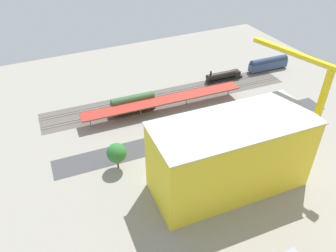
# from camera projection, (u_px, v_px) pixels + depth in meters

# --- Properties ---
(ground_plane) EXTENTS (155.29, 155.29, 0.00)m
(ground_plane) POSITION_uv_depth(u_px,v_px,m) (195.00, 124.00, 115.40)
(ground_plane) COLOR gray
(ground_plane) RESTS_ON ground
(rail_bed) EXTENTS (97.60, 18.35, 0.01)m
(rail_bed) POSITION_uv_depth(u_px,v_px,m) (170.00, 97.00, 130.37)
(rail_bed) COLOR #5B544C
(rail_bed) RESTS_ON ground
(street_asphalt) EXTENTS (97.37, 13.56, 0.01)m
(street_asphalt) POSITION_uv_depth(u_px,v_px,m) (202.00, 133.00, 111.59)
(street_asphalt) COLOR #424244
(street_asphalt) RESTS_ON ground
(track_rails) EXTENTS (96.96, 11.92, 0.12)m
(track_rails) POSITION_uv_depth(u_px,v_px,m) (170.00, 97.00, 130.26)
(track_rails) COLOR #9E9EA8
(track_rails) RESTS_ON ground
(platform_canopy_near) EXTENTS (59.86, 8.24, 4.44)m
(platform_canopy_near) POSITION_uv_depth(u_px,v_px,m) (164.00, 100.00, 120.20)
(platform_canopy_near) COLOR #A82D23
(platform_canopy_near) RESTS_ON ground
(locomotive) EXTENTS (16.40, 3.69, 5.29)m
(locomotive) POSITION_uv_depth(u_px,v_px,m) (224.00, 76.00, 140.63)
(locomotive) COLOR black
(locomotive) RESTS_ON ground
(passenger_coach) EXTENTS (18.75, 4.02, 5.85)m
(passenger_coach) POSITION_uv_depth(u_px,v_px,m) (268.00, 64.00, 147.80)
(passenger_coach) COLOR black
(passenger_coach) RESTS_ON ground
(freight_coach_far) EXTENTS (16.48, 3.95, 6.19)m
(freight_coach_far) POSITION_uv_depth(u_px,v_px,m) (133.00, 103.00, 120.87)
(freight_coach_far) COLOR black
(freight_coach_far) RESTS_ON ground
(parked_car_0) EXTENTS (4.79, 2.21, 1.80)m
(parked_car_0) POSITION_uv_depth(u_px,v_px,m) (236.00, 114.00, 119.08)
(parked_car_0) COLOR black
(parked_car_0) RESTS_ON ground
(parked_car_1) EXTENTS (4.25, 1.87, 1.53)m
(parked_car_1) POSITION_uv_depth(u_px,v_px,m) (224.00, 118.00, 117.31)
(parked_car_1) COLOR black
(parked_car_1) RESTS_ON ground
(parked_car_2) EXTENTS (4.38, 1.85, 1.69)m
(parked_car_2) POSITION_uv_depth(u_px,v_px,m) (206.00, 122.00, 115.04)
(parked_car_2) COLOR black
(parked_car_2) RESTS_ON ground
(parked_car_3) EXTENTS (4.61, 2.03, 1.62)m
(parked_car_3) POSITION_uv_depth(u_px,v_px,m) (191.00, 127.00, 112.91)
(parked_car_3) COLOR black
(parked_car_3) RESTS_ON ground
(parked_car_4) EXTENTS (4.83, 2.08, 1.71)m
(parked_car_4) POSITION_uv_depth(u_px,v_px,m) (175.00, 132.00, 110.37)
(parked_car_4) COLOR black
(parked_car_4) RESTS_ON ground
(parked_car_5) EXTENTS (4.12, 1.97, 1.60)m
(parked_car_5) POSITION_uv_depth(u_px,v_px,m) (159.00, 136.00, 108.92)
(parked_car_5) COLOR black
(parked_car_5) RESTS_ON ground
(construction_building) EXTENTS (41.28, 18.64, 20.50)m
(construction_building) POSITION_uv_depth(u_px,v_px,m) (230.00, 156.00, 86.20)
(construction_building) COLOR yellow
(construction_building) RESTS_ON ground
(construction_roof_slab) EXTENTS (41.91, 19.27, 0.40)m
(construction_roof_slab) POSITION_uv_depth(u_px,v_px,m) (235.00, 123.00, 80.10)
(construction_roof_slab) COLOR #B7B2A8
(construction_roof_slab) RESTS_ON construction_building
(tower_crane) EXTENTS (8.67, 29.14, 31.72)m
(tower_crane) POSITION_uv_depth(u_px,v_px,m) (310.00, 102.00, 90.32)
(tower_crane) COLOR gray
(tower_crane) RESTS_ON ground
(box_truck_0) EXTENTS (8.84, 3.24, 3.66)m
(box_truck_0) POSITION_uv_depth(u_px,v_px,m) (196.00, 153.00, 100.26)
(box_truck_0) COLOR black
(box_truck_0) RESTS_ON ground
(box_truck_1) EXTENTS (9.23, 2.44, 3.39)m
(box_truck_1) POSITION_uv_depth(u_px,v_px,m) (175.00, 159.00, 98.15)
(box_truck_1) COLOR black
(box_truck_1) RESTS_ON ground
(box_truck_2) EXTENTS (9.07, 3.52, 3.20)m
(box_truck_2) POSITION_uv_depth(u_px,v_px,m) (238.00, 142.00, 105.00)
(box_truck_2) COLOR black
(box_truck_2) RESTS_ON ground
(street_tree_0) EXTENTS (5.41, 5.41, 7.11)m
(street_tree_0) POSITION_uv_depth(u_px,v_px,m) (214.00, 130.00, 105.28)
(street_tree_0) COLOR brown
(street_tree_0) RESTS_ON ground
(street_tree_1) EXTENTS (5.58, 5.58, 8.10)m
(street_tree_1) POSITION_uv_depth(u_px,v_px,m) (277.00, 108.00, 114.18)
(street_tree_1) COLOR brown
(street_tree_1) RESTS_ON ground
(street_tree_2) EXTENTS (5.69, 5.69, 8.49)m
(street_tree_2) POSITION_uv_depth(u_px,v_px,m) (117.00, 153.00, 94.39)
(street_tree_2) COLOR brown
(street_tree_2) RESTS_ON ground
(street_tree_3) EXTENTS (5.03, 5.03, 7.26)m
(street_tree_3) POSITION_uv_depth(u_px,v_px,m) (222.00, 125.00, 106.79)
(street_tree_3) COLOR brown
(street_tree_3) RESTS_ON ground
(street_tree_4) EXTENTS (4.53, 4.53, 7.37)m
(street_tree_4) POSITION_uv_depth(u_px,v_px,m) (210.00, 130.00, 104.14)
(street_tree_4) COLOR brown
(street_tree_4) RESTS_ON ground
(traffic_light) EXTENTS (0.50, 0.36, 7.17)m
(traffic_light) POSITION_uv_depth(u_px,v_px,m) (228.00, 123.00, 107.81)
(traffic_light) COLOR #333333
(traffic_light) RESTS_ON ground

